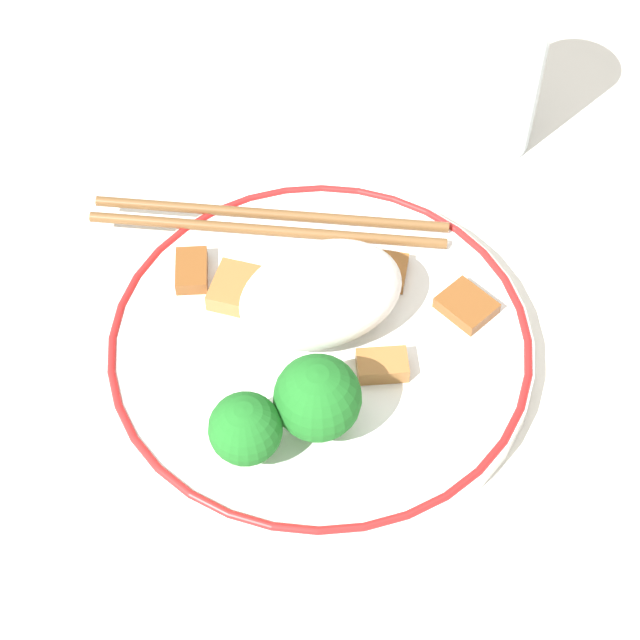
{
  "coord_description": "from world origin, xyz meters",
  "views": [
    {
      "loc": [
        -0.14,
        -0.35,
        0.54
      ],
      "look_at": [
        0.0,
        0.0,
        0.04
      ],
      "focal_mm": 60.0,
      "sensor_mm": 36.0,
      "label": 1
    }
  ],
  "objects_px": {
    "plate": "(320,346)",
    "chopsticks": "(270,222)",
    "broccoli_back_left": "(245,429)",
    "drinking_glass": "(495,71)",
    "broccoli_back_center": "(318,398)"
  },
  "relations": [
    {
      "from": "plate",
      "to": "chopsticks",
      "type": "xyz_separation_m",
      "value": [
        0.0,
        0.1,
        0.01
      ]
    },
    {
      "from": "broccoli_back_left",
      "to": "chopsticks",
      "type": "relative_size",
      "value": 0.22
    },
    {
      "from": "chopsticks",
      "to": "broccoli_back_left",
      "type": "bearing_deg",
      "value": -114.45
    },
    {
      "from": "broccoli_back_left",
      "to": "drinking_glass",
      "type": "relative_size",
      "value": 0.4
    },
    {
      "from": "broccoli_back_center",
      "to": "plate",
      "type": "bearing_deg",
      "value": 66.75
    },
    {
      "from": "broccoli_back_center",
      "to": "drinking_glass",
      "type": "relative_size",
      "value": 0.46
    },
    {
      "from": "plate",
      "to": "chopsticks",
      "type": "distance_m",
      "value": 0.1
    },
    {
      "from": "chopsticks",
      "to": "drinking_glass",
      "type": "relative_size",
      "value": 1.79
    },
    {
      "from": "plate",
      "to": "broccoli_back_left",
      "type": "distance_m",
      "value": 0.09
    },
    {
      "from": "chopsticks",
      "to": "drinking_glass",
      "type": "distance_m",
      "value": 0.19
    },
    {
      "from": "broccoli_back_left",
      "to": "plate",
      "type": "bearing_deg",
      "value": 40.92
    },
    {
      "from": "drinking_glass",
      "to": "chopsticks",
      "type": "bearing_deg",
      "value": -168.33
    },
    {
      "from": "plate",
      "to": "chopsticks",
      "type": "bearing_deg",
      "value": 87.59
    },
    {
      "from": "broccoli_back_center",
      "to": "drinking_glass",
      "type": "xyz_separation_m",
      "value": [
        0.21,
        0.19,
        0.01
      ]
    },
    {
      "from": "broccoli_back_center",
      "to": "drinking_glass",
      "type": "distance_m",
      "value": 0.28
    }
  ]
}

